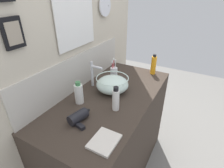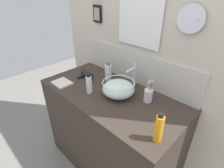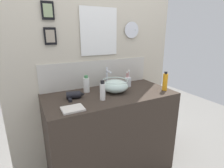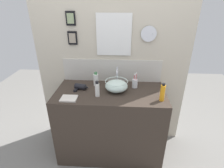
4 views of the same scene
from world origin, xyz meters
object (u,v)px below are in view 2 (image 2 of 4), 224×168
at_px(shampoo_bottle, 159,128).
at_px(lotion_bottle, 89,84).
at_px(hair_drier, 87,75).
at_px(hand_towel, 62,83).
at_px(toothbrush_cup, 148,95).
at_px(spray_bottle, 108,72).
at_px(faucet, 133,74).
at_px(glass_bowl_sink, 118,88).

bearing_deg(shampoo_bottle, lotion_bottle, 175.83).
height_order(hair_drier, hand_towel, hair_drier).
relative_size(toothbrush_cup, hand_towel, 1.11).
bearing_deg(hair_drier, spray_bottle, 39.16).
bearing_deg(lotion_bottle, spray_bottle, 101.50).
xyz_separation_m(spray_bottle, shampoo_bottle, (0.77, -0.33, 0.01)).
relative_size(faucet, hand_towel, 1.30).
distance_m(glass_bowl_sink, faucet, 0.20).
bearing_deg(spray_bottle, faucet, 10.39).
xyz_separation_m(lotion_bottle, shampoo_bottle, (0.71, -0.05, 0.01)).
distance_m(glass_bowl_sink, lotion_bottle, 0.25).
bearing_deg(faucet, spray_bottle, -169.61).
height_order(glass_bowl_sink, toothbrush_cup, toothbrush_cup).
bearing_deg(shampoo_bottle, toothbrush_cup, 132.45).
relative_size(faucet, hair_drier, 1.25).
relative_size(hair_drier, toothbrush_cup, 0.93).
height_order(spray_bottle, lotion_bottle, lotion_bottle).
height_order(lotion_bottle, shampoo_bottle, shampoo_bottle).
bearing_deg(faucet, glass_bowl_sink, -90.00).
bearing_deg(glass_bowl_sink, toothbrush_cup, 25.35).
bearing_deg(lotion_bottle, toothbrush_cup, 29.86).
distance_m(glass_bowl_sink, spray_bottle, 0.30).
relative_size(glass_bowl_sink, faucet, 1.18).
distance_m(faucet, hair_drier, 0.47).
relative_size(spray_bottle, hand_towel, 1.01).
height_order(glass_bowl_sink, faucet, faucet).
bearing_deg(toothbrush_cup, spray_bottle, 176.20).
height_order(faucet, hair_drier, faucet).
distance_m(hair_drier, toothbrush_cup, 0.66).
height_order(toothbrush_cup, hand_towel, toothbrush_cup).
xyz_separation_m(toothbrush_cup, lotion_bottle, (-0.43, -0.25, 0.03)).
bearing_deg(glass_bowl_sink, spray_bottle, 152.43).
height_order(hair_drier, shampoo_bottle, shampoo_bottle).
bearing_deg(hand_towel, hair_drier, 70.12).
distance_m(faucet, spray_bottle, 0.28).
bearing_deg(shampoo_bottle, glass_bowl_sink, 158.76).
relative_size(faucet, toothbrush_cup, 1.17).
bearing_deg(glass_bowl_sink, hair_drier, 179.07).
relative_size(glass_bowl_sink, lotion_bottle, 1.45).
bearing_deg(shampoo_bottle, spray_bottle, 156.49).
bearing_deg(faucet, hand_towel, -140.86).
height_order(faucet, toothbrush_cup, faucet).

